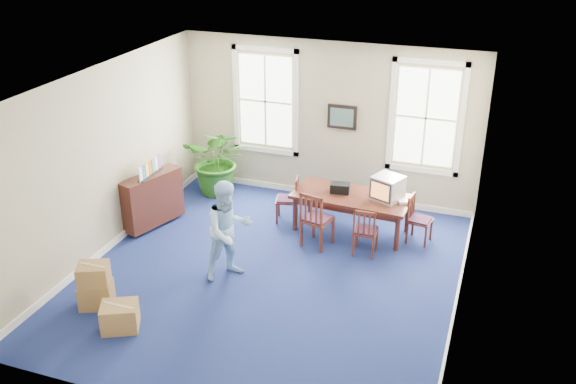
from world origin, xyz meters
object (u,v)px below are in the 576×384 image
(man, at_px, (228,230))
(credenza, at_px, (153,202))
(chair_near_left, at_px, (317,218))
(cardboard_boxes, at_px, (109,283))
(conference_table, at_px, (351,213))
(potted_plant, at_px, (218,160))
(crt_tv, at_px, (388,188))

(man, distance_m, credenza, 2.37)
(chair_near_left, bearing_deg, cardboard_boxes, 63.27)
(conference_table, relative_size, potted_plant, 1.45)
(conference_table, relative_size, cardboard_boxes, 1.63)
(crt_tv, distance_m, credenza, 4.33)
(chair_near_left, distance_m, potted_plant, 2.96)
(credenza, bearing_deg, chair_near_left, 24.21)
(credenza, bearing_deg, crt_tv, 33.06)
(conference_table, xyz_separation_m, cardboard_boxes, (-2.85, -3.52, 0.01))
(crt_tv, relative_size, potted_plant, 0.36)
(conference_table, xyz_separation_m, man, (-1.48, -2.16, 0.47))
(conference_table, relative_size, chair_near_left, 2.01)
(potted_plant, bearing_deg, conference_table, -13.58)
(chair_near_left, relative_size, man, 0.63)
(chair_near_left, xyz_separation_m, potted_plant, (-2.57, 1.45, 0.20))
(potted_plant, height_order, cardboard_boxes, potted_plant)
(conference_table, height_order, chair_near_left, chair_near_left)
(crt_tv, bearing_deg, potted_plant, -167.77)
(chair_near_left, height_order, credenza, chair_near_left)
(credenza, relative_size, cardboard_boxes, 0.95)
(credenza, xyz_separation_m, potted_plant, (0.53, 1.76, 0.24))
(man, xyz_separation_m, cardboard_boxes, (-1.37, -1.36, -0.46))
(credenza, bearing_deg, man, -10.15)
(chair_near_left, relative_size, potted_plant, 0.72)
(man, relative_size, cardboard_boxes, 1.28)
(chair_near_left, height_order, potted_plant, potted_plant)
(cardboard_boxes, bearing_deg, credenza, 105.59)
(man, distance_m, potted_plant, 3.27)
(crt_tv, bearing_deg, man, -110.81)
(crt_tv, relative_size, man, 0.32)
(credenza, distance_m, cardboard_boxes, 2.58)
(potted_plant, bearing_deg, chair_near_left, -29.39)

